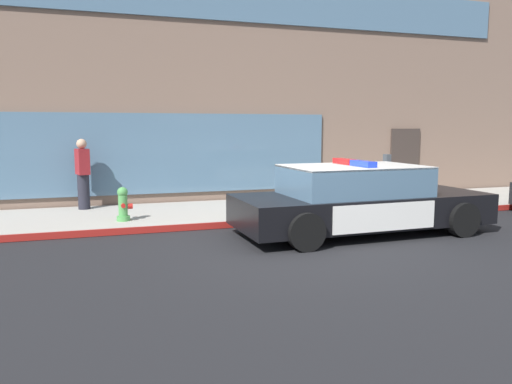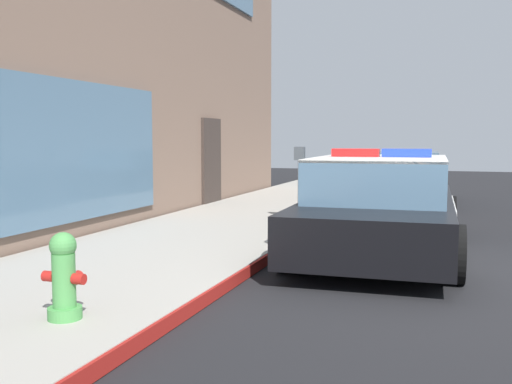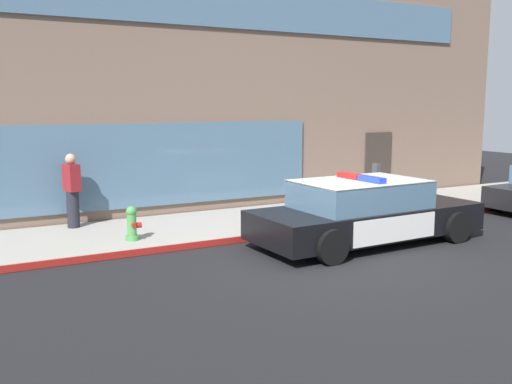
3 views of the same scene
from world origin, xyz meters
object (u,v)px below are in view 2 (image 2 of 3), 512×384
parking_meter (299,170)px  car_down_street (404,177)px  fire_hydrant (64,277)px  police_cruiser (381,205)px

parking_meter → car_down_street: bearing=-14.4°
fire_hydrant → car_down_street: size_ratio=0.17×
police_cruiser → fire_hydrant: bearing=154.0°
police_cruiser → fire_hydrant: 4.94m
car_down_street → parking_meter: bearing=163.6°
police_cruiser → parking_meter: bearing=42.7°
parking_meter → fire_hydrant: bearing=176.4°
police_cruiser → parking_meter: size_ratio=3.87×
fire_hydrant → parking_meter: size_ratio=0.54×
fire_hydrant → parking_meter: parking_meter is taller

